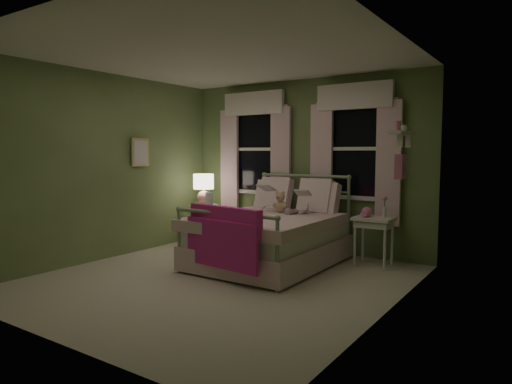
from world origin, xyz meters
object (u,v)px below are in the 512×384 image
Objects in this scene: nightstand_left at (204,219)px; child_right at (304,196)px; child_left at (270,192)px; teddy_bear at (281,204)px; table_lamp at (204,186)px; bed at (271,236)px; nightstand_right at (374,225)px.

child_right is at bearing -2.90° from nightstand_left.
child_left is 1.42m from nightstand_left.
table_lamp is (-1.60, 0.25, 0.16)m from teddy_bear.
bed is 4.15× the size of table_lamp.
table_lamp is 0.77× the size of nightstand_right.
child_left is 1.12× the size of nightstand_left.
nightstand_right is at bearing -139.72° from child_right.
child_right is 1.34× the size of table_lamp.
nightstand_right is (2.78, 0.17, -0.40)m from table_lamp.
child_right is 0.99m from nightstand_right.
bed is at bearing -149.86° from nightstand_right.
nightstand_right is at bearing -162.72° from child_left.
nightstand_left is 2.78m from nightstand_right.
child_left is at bearing 150.50° from teddy_bear.
child_left reaches higher than table_lamp.
child_left reaches higher than bed.
nightstand_right is (2.78, 0.17, 0.13)m from nightstand_left.
child_right reaches higher than nightstand_left.
child_right reaches higher than bed.
nightstand_left is (-1.60, 0.25, -0.37)m from teddy_bear.
teddy_bear is 0.47× the size of nightstand_left.
teddy_bear reaches higher than nightstand_left.
teddy_bear is (0.00, 0.26, 0.41)m from bed.
child_left is 1.11× the size of child_right.
bed reaches higher than nightstand_left.
child_left is 1.33m from table_lamp.
child_right is at bearing -163.76° from nightstand_right.
table_lamp reaches higher than nightstand_right.
table_lamp is at bearing 21.14° from child_right.
table_lamp is at bearing 171.00° from teddy_bear.
child_left is at bearing -4.12° from nightstand_left.
child_left is 0.56m from child_right.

